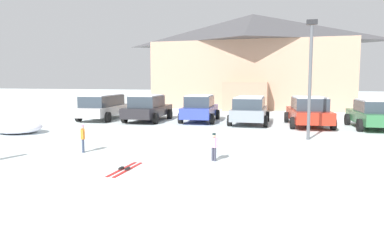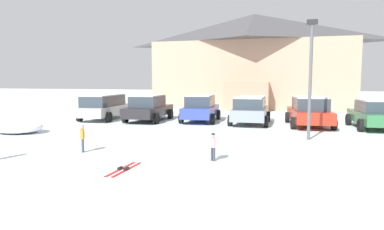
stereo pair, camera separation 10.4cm
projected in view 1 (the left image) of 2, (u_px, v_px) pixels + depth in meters
name	position (u px, v px, depth m)	size (l,w,h in m)	color
ground	(49.00, 196.00, 7.58)	(160.00, 160.00, 0.00)	silver
ski_lodge	(252.00, 60.00, 33.07)	(18.14, 10.97, 8.86)	tan
parked_silver_wagon	(103.00, 106.00, 22.32)	(2.45, 4.94, 1.63)	silver
parked_black_sedan	(148.00, 108.00, 21.51)	(2.32, 4.59, 1.64)	black
parked_blue_hatchback	(200.00, 108.00, 21.20)	(2.32, 4.31, 1.65)	#2F409F
parked_grey_wagon	(250.00, 109.00, 20.06)	(2.24, 4.34, 1.61)	gray
parked_red_sedan	(309.00, 111.00, 19.05)	(2.61, 4.79, 1.66)	#B52A1A
parked_green_coupe	(374.00, 114.00, 18.01)	(2.43, 4.27, 1.56)	#2F6B3E
skier_child_in_pink_snowsuit	(214.00, 145.00, 10.84)	(0.30, 0.22, 0.89)	#3A3B4C
skier_child_in_orange_jacket	(83.00, 137.00, 12.12)	(0.25, 0.32, 0.99)	#36415A
pair_of_skis	(125.00, 169.00, 9.80)	(0.34, 1.70, 0.08)	red
lamp_post	(310.00, 73.00, 14.50)	(0.44, 0.24, 5.08)	#515459
plowed_snow_pile	(17.00, 127.00, 16.54)	(2.49, 1.99, 0.58)	white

